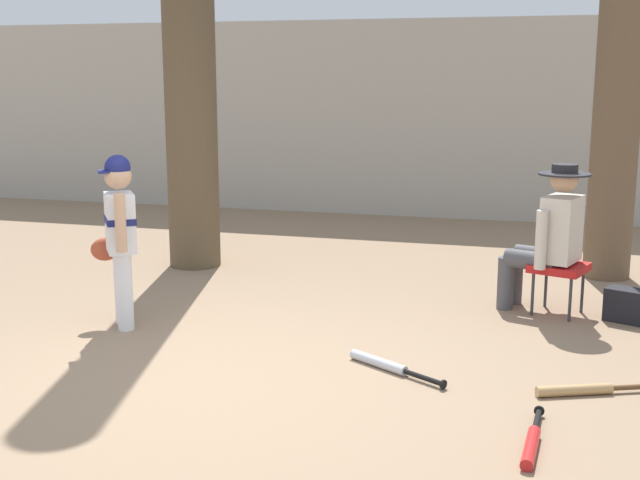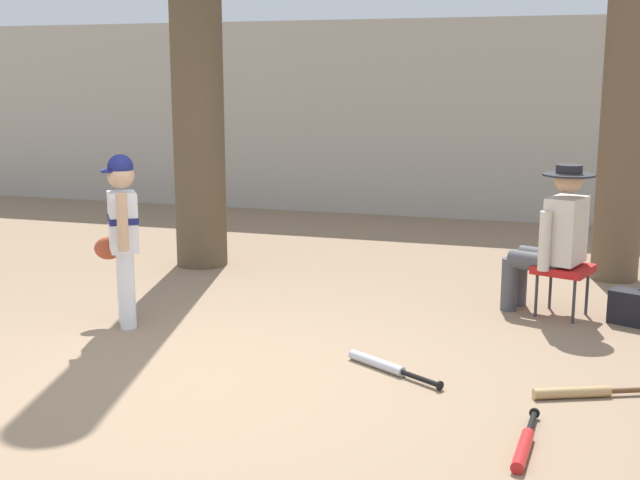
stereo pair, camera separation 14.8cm
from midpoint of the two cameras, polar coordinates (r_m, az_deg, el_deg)
The scene contains 11 objects.
ground_plane at distance 5.24m, azimuth -7.26°, elevation -9.78°, with size 60.00×60.00×0.00m, color #897056.
concrete_back_wall at distance 11.23m, azimuth 6.69°, elevation 8.30°, with size 18.00×0.36×2.58m, color #ADA89E.
tree_near_player at distance 8.21m, azimuth -8.08°, elevation 15.58°, with size 0.82×0.82×5.85m.
tree_behind_spectator at distance 8.04m, azimuth 21.16°, elevation 12.99°, with size 0.72×0.72×5.19m.
young_ballplayer at distance 6.34m, azimuth -12.86°, elevation 0.75°, with size 0.51×0.51×1.31m.
folding_stool at distance 6.79m, azimuth 17.02°, elevation -2.06°, with size 0.51×0.51×0.41m.
seated_spectator at distance 6.76m, azimuth 16.37°, elevation 0.33°, with size 0.68×0.53×1.20m.
handbag_beside_stool at distance 6.79m, azimuth 21.38°, elevation -4.39°, with size 0.34×0.18×0.26m, color black.
bat_wood_tan at distance 5.23m, azimuth 18.41°, elevation -9.93°, with size 0.75×0.37×0.07m.
bat_aluminum_silver at distance 5.43m, azimuth 5.17°, elevation -8.61°, with size 0.70×0.45×0.07m.
bat_red_barrel at distance 4.46m, azimuth 14.86°, elevation -13.54°, with size 0.11×0.72×0.07m.
Camera 2 is at (2.13, -4.41, 1.89)m, focal length 46.39 mm.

